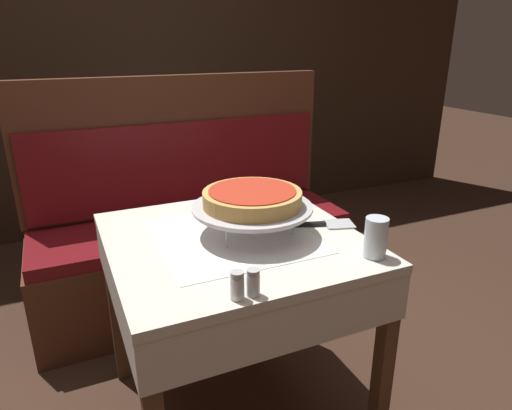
# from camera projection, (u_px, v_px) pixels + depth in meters

# --- Properties ---
(ground_plane) EXTENTS (14.00, 14.00, 0.00)m
(ground_plane) POSITION_uv_depth(u_px,v_px,m) (237.00, 408.00, 1.77)
(ground_plane) COLOR #382319
(dining_table_front) EXTENTS (0.81, 0.81, 0.73)m
(dining_table_front) POSITION_uv_depth(u_px,v_px,m) (234.00, 265.00, 1.56)
(dining_table_front) COLOR beige
(dining_table_front) RESTS_ON ground_plane
(dining_table_rear) EXTENTS (0.73, 0.73, 0.73)m
(dining_table_rear) POSITION_uv_depth(u_px,v_px,m) (173.00, 153.00, 2.99)
(dining_table_rear) COLOR beige
(dining_table_rear) RESTS_ON ground_plane
(booth_bench) EXTENTS (1.58, 0.51, 1.18)m
(booth_bench) POSITION_uv_depth(u_px,v_px,m) (193.00, 243.00, 2.39)
(booth_bench) COLOR #4C2819
(booth_bench) RESTS_ON ground_plane
(back_wall_panel) EXTENTS (6.00, 0.04, 2.40)m
(back_wall_panel) POSITION_uv_depth(u_px,v_px,m) (122.00, 61.00, 3.12)
(back_wall_panel) COLOR black
(back_wall_panel) RESTS_ON ground_plane
(pizza_pan_stand) EXTENTS (0.40, 0.40, 0.10)m
(pizza_pan_stand) POSITION_uv_depth(u_px,v_px,m) (252.00, 208.00, 1.51)
(pizza_pan_stand) COLOR #ADADB2
(pizza_pan_stand) RESTS_ON dining_table_front
(deep_dish_pizza) EXTENTS (0.33, 0.33, 0.05)m
(deep_dish_pizza) POSITION_uv_depth(u_px,v_px,m) (252.00, 198.00, 1.49)
(deep_dish_pizza) COLOR tan
(deep_dish_pizza) RESTS_ON pizza_pan_stand
(pizza_server) EXTENTS (0.25, 0.12, 0.01)m
(pizza_server) POSITION_uv_depth(u_px,v_px,m) (321.00, 224.00, 1.60)
(pizza_server) COLOR #BCBCC1
(pizza_server) RESTS_ON dining_table_front
(water_glass_near) EXTENTS (0.07, 0.07, 0.12)m
(water_glass_near) POSITION_uv_depth(u_px,v_px,m) (376.00, 237.00, 1.36)
(water_glass_near) COLOR silver
(water_glass_near) RESTS_ON dining_table_front
(salt_shaker) EXTENTS (0.04, 0.04, 0.07)m
(salt_shaker) POSITION_uv_depth(u_px,v_px,m) (237.00, 285.00, 1.14)
(salt_shaker) COLOR silver
(salt_shaker) RESTS_ON dining_table_front
(pepper_shaker) EXTENTS (0.04, 0.04, 0.07)m
(pepper_shaker) POSITION_uv_depth(u_px,v_px,m) (253.00, 282.00, 1.16)
(pepper_shaker) COLOR silver
(pepper_shaker) RESTS_ON dining_table_front
(condiment_caddy) EXTENTS (0.13, 0.13, 0.17)m
(condiment_caddy) POSITION_uv_depth(u_px,v_px,m) (171.00, 134.00, 2.91)
(condiment_caddy) COLOR black
(condiment_caddy) RESTS_ON dining_table_rear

